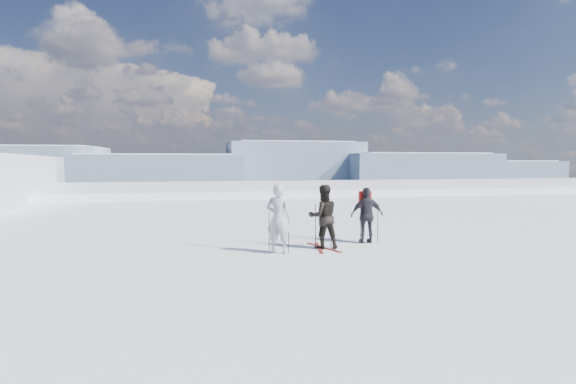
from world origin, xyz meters
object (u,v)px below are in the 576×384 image
at_px(skier_grey, 279,218).
at_px(skis_loose, 321,248).
at_px(skier_dark, 323,217).
at_px(skier_pack, 367,215).

bearing_deg(skier_grey, skis_loose, -133.99).
bearing_deg(skier_dark, skier_grey, 14.74).
bearing_deg(skis_loose, skier_dark, -37.80).
height_order(skier_grey, skier_dark, skier_grey).
bearing_deg(skier_grey, skier_pack, -134.17).
bearing_deg(skier_pack, skier_grey, 23.59).
height_order(skier_pack, skis_loose, skier_pack).
bearing_deg(skier_grey, skier_dark, -135.74).
relative_size(skier_dark, skier_pack, 1.07).
height_order(skier_grey, skier_pack, skier_grey).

